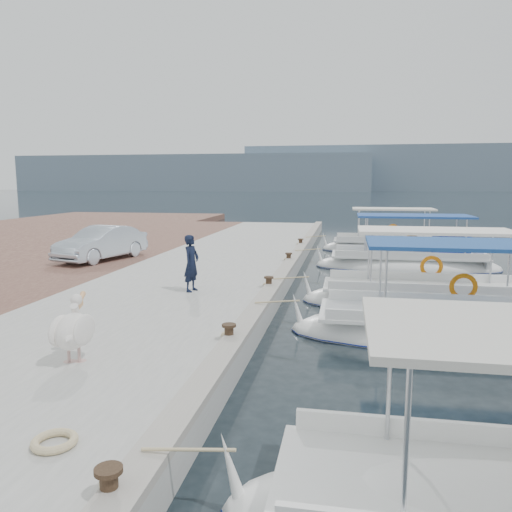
{
  "coord_description": "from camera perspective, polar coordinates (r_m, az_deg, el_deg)",
  "views": [
    {
      "loc": [
        1.86,
        -12.63,
        3.56
      ],
      "look_at": [
        -1.0,
        2.97,
        1.2
      ],
      "focal_mm": 35.0,
      "sensor_mm": 36.0,
      "label": 1
    }
  ],
  "objects": [
    {
      "name": "rope_coil",
      "position": [
        6.66,
        -22.03,
        -19.04
      ],
      "size": [
        0.54,
        0.54,
        0.1
      ],
      "primitive_type": "torus",
      "color": "#C6B284",
      "rests_on": "concrete_quay"
    },
    {
      "name": "concrete_quay",
      "position": [
        18.58,
        -4.95,
        -1.83
      ],
      "size": [
        6.0,
        40.0,
        0.5
      ],
      "primitive_type": "cube",
      "color": "#9E9E99",
      "rests_on": "ground"
    },
    {
      "name": "cobblestone_strip",
      "position": [
        20.46,
        -18.59,
        -1.29
      ],
      "size": [
        4.0,
        40.0,
        0.5
      ],
      "primitive_type": "cube",
      "color": "brown",
      "rests_on": "ground"
    },
    {
      "name": "fishing_caique_e",
      "position": [
        26.76,
        14.86,
        0.8
      ],
      "size": [
        6.81,
        2.23,
        2.83
      ],
      "color": "white",
      "rests_on": "ground"
    },
    {
      "name": "parked_car",
      "position": [
        20.61,
        -17.24,
        1.41
      ],
      "size": [
        2.41,
        4.27,
        1.33
      ],
      "primitive_type": "imported",
      "rotation": [
        0.0,
        0.0,
        -0.26
      ],
      "color": "silver",
      "rests_on": "cobblestone_strip"
    },
    {
      "name": "distant_hills",
      "position": [
        215.95,
        17.99,
        9.12
      ],
      "size": [
        330.0,
        60.0,
        18.0
      ],
      "color": "slate",
      "rests_on": "ground"
    },
    {
      "name": "fishing_caique_d",
      "position": [
        21.55,
        17.14,
        -0.92
      ],
      "size": [
        7.5,
        2.45,
        2.83
      ],
      "color": "white",
      "rests_on": "ground"
    },
    {
      "name": "mooring_bollards",
      "position": [
        14.58,
        1.47,
        -2.88
      ],
      "size": [
        0.28,
        20.28,
        0.33
      ],
      "color": "black",
      "rests_on": "concrete_quay"
    },
    {
      "name": "ground",
      "position": [
        13.25,
        1.95,
        -7.12
      ],
      "size": [
        400.0,
        400.0,
        0.0
      ],
      "primitive_type": "plane",
      "color": "black",
      "rests_on": "ground"
    },
    {
      "name": "pelican",
      "position": [
        9.14,
        -20.17,
        -7.86
      ],
      "size": [
        0.72,
        1.43,
        1.11
      ],
      "color": "tan",
      "rests_on": "concrete_quay"
    },
    {
      "name": "fishing_caique_b",
      "position": [
        12.4,
        22.15,
        -8.26
      ],
      "size": [
        7.68,
        2.44,
        2.83
      ],
      "color": "white",
      "rests_on": "ground"
    },
    {
      "name": "fishing_caique_c",
      "position": [
        15.27,
        18.75,
        -4.99
      ],
      "size": [
        7.09,
        2.2,
        2.83
      ],
      "color": "white",
      "rests_on": "ground"
    },
    {
      "name": "quay_curb",
      "position": [
        18.0,
        3.61,
        -1.15
      ],
      "size": [
        0.44,
        40.0,
        0.12
      ],
      "primitive_type": "cube",
      "color": "gray",
      "rests_on": "concrete_quay"
    },
    {
      "name": "fisherman",
      "position": [
        14.11,
        -7.39,
        -0.82
      ],
      "size": [
        0.5,
        0.65,
        1.6
      ],
      "primitive_type": "imported",
      "rotation": [
        0.0,
        0.0,
        1.35
      ],
      "color": "black",
      "rests_on": "concrete_quay"
    }
  ]
}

